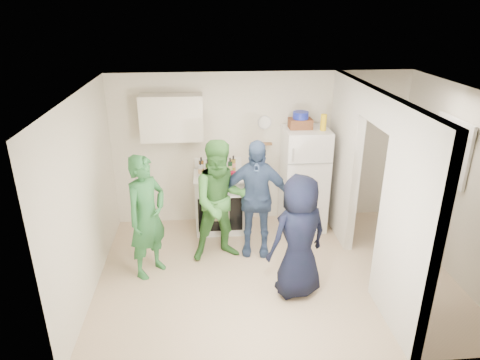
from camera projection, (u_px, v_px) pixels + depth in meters
name	position (u px, v px, depth m)	size (l,w,h in m)	color
floor	(275.00, 273.00, 5.92)	(4.80, 4.80, 0.00)	tan
wall_back	(261.00, 149.00, 7.01)	(4.80, 4.80, 0.00)	silver
wall_front	(309.00, 266.00, 3.88)	(4.80, 4.80, 0.00)	silver
wall_left	(85.00, 198.00, 5.26)	(3.40, 3.40, 0.00)	silver
wall_right	(458.00, 184.00, 5.64)	(3.40, 3.40, 0.00)	silver
ceiling	(282.00, 93.00, 4.97)	(4.80, 4.80, 0.00)	white
partition_pier_back	(343.00, 159.00, 6.55)	(0.12, 1.20, 2.50)	silver
partition_pier_front	(407.00, 229.00, 4.53)	(0.12, 1.20, 2.50)	silver
partition_header	(380.00, 108.00, 5.14)	(0.12, 1.00, 0.40)	silver
stove	(219.00, 202.00, 6.95)	(0.80, 0.66, 0.95)	white
upper_cabinet	(172.00, 118.00, 6.50)	(0.95, 0.34, 0.70)	silver
fridge	(304.00, 179.00, 6.89)	(0.69, 0.67, 1.67)	white
wicker_basket	(300.00, 124.00, 6.58)	(0.35, 0.25, 0.15)	brown
blue_bowl	(301.00, 115.00, 6.53)	(0.24, 0.24, 0.11)	#16229B
yellow_cup_stack_top	(323.00, 122.00, 6.45)	(0.09, 0.09, 0.25)	yellow
wall_clock	(264.00, 122.00, 6.82)	(0.22, 0.22, 0.03)	white
spice_shelf	(261.00, 144.00, 6.93)	(0.35, 0.08, 0.03)	olive
nook_window	(454.00, 151.00, 5.66)	(0.03, 0.70, 0.80)	black
nook_window_frame	(453.00, 151.00, 5.66)	(0.04, 0.76, 0.86)	white
nook_valance	(456.00, 125.00, 5.53)	(0.04, 0.82, 0.18)	white
yellow_cup_stack_stove	(211.00, 173.00, 6.51)	(0.09, 0.09, 0.25)	yellow
red_cup	(234.00, 175.00, 6.58)	(0.09, 0.09, 0.12)	#BB0C31
person_green_left	(147.00, 217.00, 5.64)	(0.62, 0.41, 1.71)	#2A6932
person_green_center	(222.00, 202.00, 5.99)	(0.87, 0.67, 1.78)	#43883C
person_denim	(255.00, 198.00, 6.13)	(1.02, 0.43, 1.74)	#375278
person_navy	(299.00, 237.00, 5.25)	(0.79, 0.51, 1.61)	black
person_nook	(402.00, 202.00, 6.12)	(1.07, 0.61, 1.65)	black
bottle_a	(201.00, 165.00, 6.82)	(0.08, 0.08, 0.25)	brown
bottle_b	(207.00, 168.00, 6.62)	(0.06, 0.06, 0.30)	#234A18
bottle_c	(213.00, 162.00, 6.84)	(0.06, 0.06, 0.31)	#A8B3B7
bottle_d	(220.00, 167.00, 6.68)	(0.06, 0.06, 0.27)	maroon
bottle_e	(224.00, 163.00, 6.89)	(0.07, 0.07, 0.26)	#A3AAB4
bottle_f	(230.00, 166.00, 6.73)	(0.07, 0.07, 0.27)	#13341C
bottle_g	(233.00, 163.00, 6.87)	(0.08, 0.08, 0.26)	olive
bottle_h	(201.00, 169.00, 6.59)	(0.07, 0.07, 0.28)	silver
bottle_i	(221.00, 164.00, 6.79)	(0.06, 0.06, 0.29)	brown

